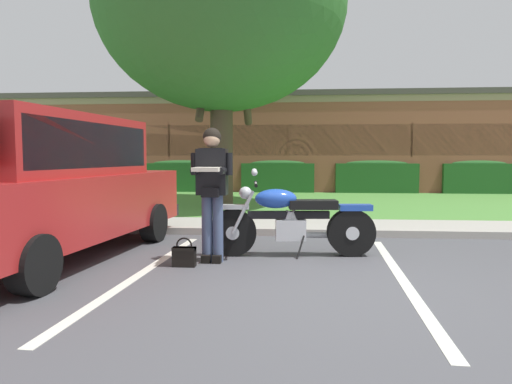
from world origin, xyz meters
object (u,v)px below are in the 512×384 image
Objects in this scene: motorcycle at (299,221)px; parked_suv_adjacent at (41,187)px; brick_building at (290,146)px; rider_person at (212,183)px; handbag at (184,255)px; hedge_center_left at (278,175)px; shade_tree at (221,5)px; hedge_right at (476,176)px; hedge_left at (184,175)px; hedge_center_right at (375,176)px.

parked_suv_adjacent is at bearing -170.99° from motorcycle.
parked_suv_adjacent is 0.19× the size of brick_building.
rider_person reaches higher than handbag.
brick_building reaches higher than motorcycle.
handbag is 2.09m from parked_suv_adjacent.
motorcycle is at bearing -86.36° from hedge_center_left.
hedge_center_left reaches higher than handbag.
parked_suv_adjacent is 7.63m from shade_tree.
hedge_right is (7.00, 0.00, 0.00)m from hedge_center_left.
shade_tree reaches higher than hedge_left.
shade_tree is at bearing -148.24° from hedge_right.
parked_suv_adjacent is at bearing -118.39° from hedge_center_right.
handbag is 11.89m from hedge_left.
hedge_left is (-2.79, 11.54, 0.51)m from handbag.
hedge_center_right is at bearing 75.41° from motorcycle.
hedge_left reaches higher than motorcycle.
brick_building is (-0.33, 16.35, 1.38)m from motorcycle.
brick_building reaches higher than hedge_center_right.
parked_suv_adjacent reaches higher than hedge_center_right.
shade_tree is at bearing 97.89° from rider_person.
hedge_center_left is at bearing 93.64° from motorcycle.
hedge_center_left and hedge_center_right have the same top height.
brick_building is at bearing 140.15° from hedge_right.
rider_person is at bearing -109.14° from hedge_center_right.
handbag is 0.12× the size of hedge_left.
hedge_left is 1.11× the size of hedge_center_left.
rider_person is (-1.10, -0.46, 0.53)m from motorcycle.
parked_suv_adjacent reaches higher than rider_person.
motorcycle is 10.83m from hedge_center_left.
brick_building is (0.76, 16.81, 0.85)m from rider_person.
motorcycle is 0.09× the size of brick_building.
hedge_center_right is at bearing 61.61° from parked_suv_adjacent.
hedge_center_left is 0.91× the size of hedge_center_right.
handbag is at bearing -136.78° from rider_person.
shade_tree reaches higher than parked_suv_adjacent.
hedge_center_right and hedge_right have the same top height.
brick_building is (3.85, 5.55, 1.21)m from hedge_left.
motorcycle is 7.62m from shade_tree.
brick_building is (2.98, 16.87, 0.90)m from parked_suv_adjacent.
rider_person is 0.65× the size of hedge_center_left.
rider_person is at bearing -82.11° from shade_tree.
motorcycle is 12.51m from hedge_right.
rider_person is 7.47m from shade_tree.
handbag is 0.15× the size of hedge_right.
handbag is 13.89m from hedge_right.
brick_building is (1.06, 17.09, 1.71)m from handbag.
rider_person is 0.69× the size of hedge_right.
shade_tree reaches higher than rider_person.
rider_person is 0.34× the size of parked_suv_adjacent.
brick_building is at bearing 119.55° from hedge_center_right.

